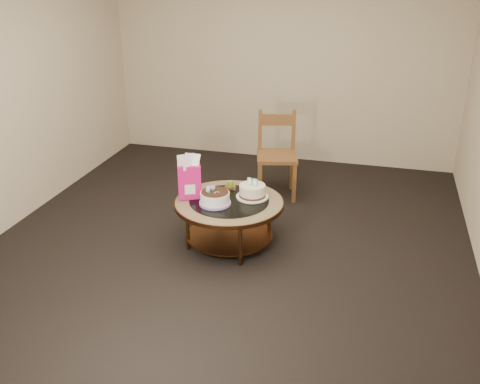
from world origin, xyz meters
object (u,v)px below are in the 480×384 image
(coffee_table, at_px, (229,208))
(cream_cake, at_px, (252,191))
(decorated_cake, at_px, (215,198))
(dining_chair, at_px, (277,154))
(gift_bag, at_px, (189,177))

(coffee_table, height_order, cream_cake, cream_cake)
(decorated_cake, height_order, cream_cake, cream_cake)
(decorated_cake, bearing_deg, dining_chair, 77.89)
(decorated_cake, relative_size, gift_bag, 0.69)
(decorated_cake, bearing_deg, cream_cake, 38.69)
(gift_bag, bearing_deg, dining_chair, 43.27)
(cream_cake, bearing_deg, dining_chair, 102.78)
(cream_cake, xyz_separation_m, gift_bag, (-0.56, -0.16, 0.15))
(decorated_cake, distance_m, dining_chair, 1.41)
(coffee_table, relative_size, gift_bag, 2.43)
(coffee_table, height_order, decorated_cake, decorated_cake)
(gift_bag, height_order, dining_chair, dining_chair)
(coffee_table, distance_m, decorated_cake, 0.20)
(coffee_table, distance_m, dining_chair, 1.29)
(gift_bag, bearing_deg, decorated_cake, -39.73)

